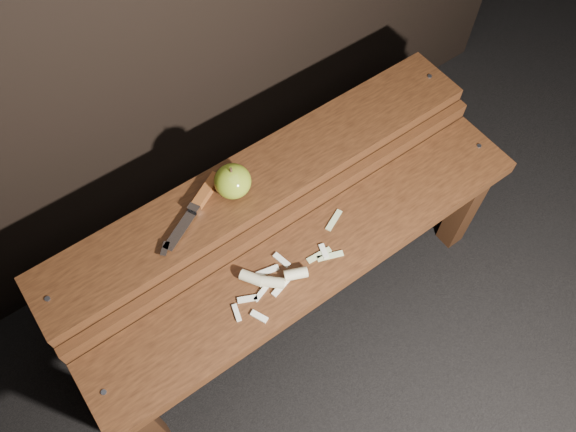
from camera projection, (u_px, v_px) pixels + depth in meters
ground at (299, 304)px, 1.74m from camera, size 60.00×60.00×0.00m
bench_front_tier at (316, 269)px, 1.41m from camera, size 1.20×0.20×0.42m
bench_rear_tier at (264, 195)px, 1.45m from camera, size 1.20×0.21×0.50m
apple at (233, 181)px, 1.32m from camera, size 0.09×0.09×0.09m
knife at (200, 201)px, 1.33m from camera, size 0.23×0.13×0.02m
apple_scraps at (277, 277)px, 1.31m from camera, size 0.37×0.14×0.03m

